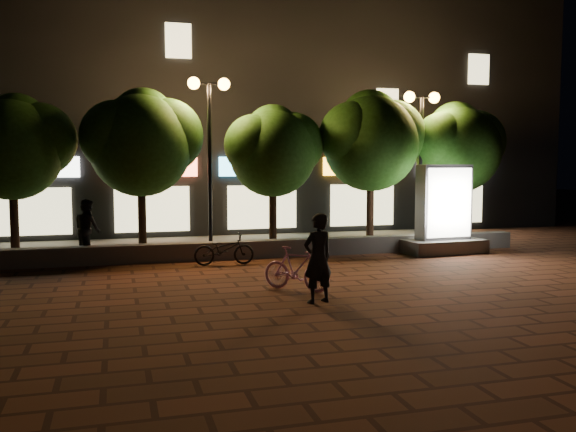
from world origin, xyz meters
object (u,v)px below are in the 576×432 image
object	(u,v)px
tree_mid	(274,148)
scooter_pink	(296,269)
street_lamp_right	(421,128)
ad_kiosk	(443,217)
tree_far_right	(458,144)
tree_far_left	(14,143)
scooter_parked	(224,249)
pedestrian	(87,229)
rider	(318,258)
tree_right	(372,137)
street_lamp_left	(209,119)
tree_left	(142,139)

from	to	relation	value
tree_mid	scooter_pink	size ratio (longest dim) A/B	2.85
street_lamp_right	ad_kiosk	bearing A→B (deg)	-95.08
tree_mid	tree_far_right	bearing A→B (deg)	0.00
street_lamp_right	tree_far_left	bearing A→B (deg)	178.79
ad_kiosk	scooter_pink	bearing A→B (deg)	-145.14
scooter_parked	pedestrian	distance (m)	3.88
street_lamp_right	rider	distance (m)	9.76
tree_right	street_lamp_left	distance (m)	5.38
tree_mid	scooter_pink	bearing A→B (deg)	-100.04
street_lamp_left	ad_kiosk	world-z (taller)	street_lamp_left
scooter_pink	tree_far_left	bearing A→B (deg)	90.51
scooter_pink	scooter_parked	xyz separation A→B (m)	(-0.93, 3.71, -0.05)
street_lamp_left	rider	size ratio (longest dim) A/B	2.93
tree_mid	tree_right	size ratio (longest dim) A/B	0.89
tree_right	tree_far_right	distance (m)	3.20
rider	street_lamp_right	bearing A→B (deg)	-146.53
tree_left	tree_mid	size ratio (longest dim) A/B	1.09
tree_mid	scooter_pink	distance (m)	6.84
tree_far_left	tree_far_right	distance (m)	14.00
tree_left	tree_right	world-z (taller)	tree_right
tree_left	tree_right	distance (m)	7.30
tree_far_right	scooter_pink	world-z (taller)	tree_far_right
tree_far_right	rider	bearing A→B (deg)	-135.51
street_lamp_left	ad_kiosk	xyz separation A→B (m)	(6.84, -1.81, -2.94)
tree_far_left	tree_left	bearing A→B (deg)	0.00
scooter_pink	tree_right	bearing A→B (deg)	8.98
street_lamp_right	scooter_parked	size ratio (longest dim) A/B	3.09
street_lamp_left	tree_left	bearing A→B (deg)	172.30
tree_right	scooter_pink	xyz separation A→B (m)	(-4.40, -6.17, -3.09)
tree_far_left	tree_mid	bearing A→B (deg)	-0.00
street_lamp_right	ad_kiosk	xyz separation A→B (m)	(-0.16, -1.81, -2.81)
tree_far_left	scooter_parked	bearing A→B (deg)	-24.21
tree_left	tree_far_right	world-z (taller)	tree_left
street_lamp_left	rider	distance (m)	7.85
tree_left	scooter_pink	distance (m)	7.44
street_lamp_left	ad_kiosk	bearing A→B (deg)	-14.85
tree_right	rider	xyz separation A→B (m)	(-4.32, -7.38, -2.68)
tree_far_right	scooter_pink	xyz separation A→B (m)	(-7.60, -6.17, -2.89)
tree_left	street_lamp_right	distance (m)	8.96
street_lamp_left	tree_right	bearing A→B (deg)	2.81
tree_far_right	ad_kiosk	size ratio (longest dim) A/B	1.77
tree_far_right	pedestrian	xyz separation A→B (m)	(-12.07, -0.96, -2.45)
street_lamp_left	street_lamp_right	bearing A→B (deg)	0.00
tree_far_left	tree_mid	world-z (taller)	tree_far_left
ad_kiosk	scooter_pink	xyz separation A→B (m)	(-5.88, -4.10, -0.61)
tree_mid	street_lamp_left	bearing A→B (deg)	-172.69
tree_far_right	rider	world-z (taller)	tree_far_right
tree_far_left	scooter_parked	size ratio (longest dim) A/B	2.87
tree_right	pedestrian	bearing A→B (deg)	-173.80
scooter_parked	pedestrian	world-z (taller)	pedestrian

